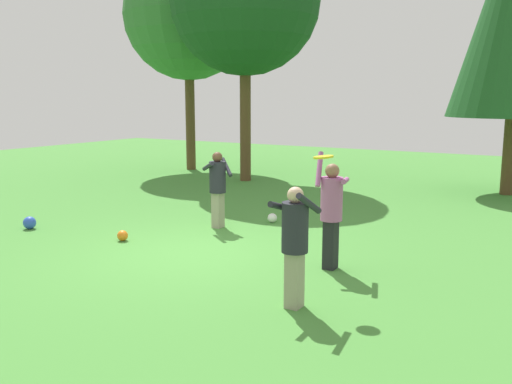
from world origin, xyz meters
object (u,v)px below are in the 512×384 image
person_thrower (331,207)px  ball_orange (123,236)px  tree_far_left (188,16)px  ball_white (272,218)px  ball_blue (30,223)px  person_catcher (295,237)px  frisbee (323,157)px  person_bystander (218,183)px

person_thrower → ball_orange: bearing=-100.5°
tree_far_left → ball_orange: bearing=-59.4°
ball_orange → tree_far_left: size_ratio=0.03×
ball_white → person_thrower: bearing=-44.8°
ball_blue → person_catcher: bearing=-8.7°
ball_white → tree_far_left: 10.83m
person_thrower → frisbee: frisbee is taller
person_bystander → tree_far_left: size_ratio=0.20×
person_thrower → ball_orange: size_ratio=9.11×
ball_orange → ball_white: bearing=59.0°
person_thrower → person_bystander: (-3.11, 1.38, -0.07)m
person_bystander → tree_far_left: tree_far_left is taller
person_catcher → person_bystander: (-3.36, 3.12, -0.00)m
person_thrower → person_bystander: 3.41m
ball_orange → ball_blue: bearing=-173.1°
ball_orange → person_bystander: bearing=63.4°
person_catcher → ball_orange: 4.55m
frisbee → ball_white: frisbee is taller
person_thrower → person_catcher: bearing=-8.5°
person_catcher → ball_blue: size_ratio=6.07×
person_thrower → tree_far_left: (-9.34, 8.56, 4.57)m
frisbee → ball_orange: (-4.35, 0.62, -1.79)m
person_bystander → ball_orange: person_bystander is taller
ball_orange → person_thrower: bearing=6.3°
person_thrower → ball_blue: (-6.35, -0.72, -0.87)m
ball_white → person_catcher: bearing=-57.4°
person_catcher → frisbee: frisbee is taller
frisbee → ball_blue: frisbee is taller
person_catcher → tree_far_left: size_ratio=0.20×
person_bystander → ball_orange: size_ratio=7.78×
ball_blue → person_bystander: bearing=33.1°
frisbee → tree_far_left: bearing=135.1°
ball_blue → person_thrower: bearing=6.5°
person_catcher → tree_far_left: bearing=49.0°
tree_far_left → person_catcher: bearing=-47.0°
person_catcher → person_thrower: bearing=14.2°
ball_blue → tree_far_left: tree_far_left is taller
frisbee → tree_far_left: 14.13m
person_catcher → ball_orange: size_ratio=7.78×
ball_orange → tree_far_left: 11.79m
ball_white → tree_far_left: tree_far_left is taller
ball_blue → ball_orange: size_ratio=1.28×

